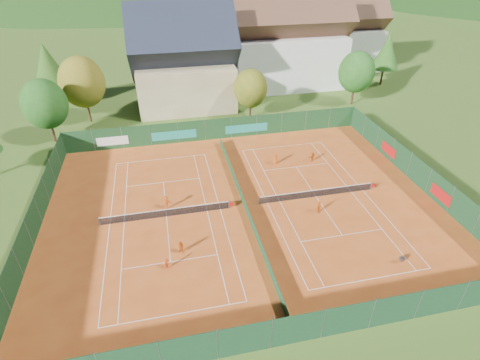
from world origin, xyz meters
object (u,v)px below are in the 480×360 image
(hotel_block_b, at_px, (339,36))
(player_right_near, at_px, (319,207))
(hotel_block_a, at_px, (286,44))
(player_left_near, at_px, (167,264))
(player_left_mid, at_px, (181,248))
(player_right_far_a, at_px, (276,159))
(player_right_far_b, at_px, (312,157))
(player_left_far, at_px, (166,202))
(chalet, at_px, (184,64))
(ball_hopper, at_px, (402,259))

(hotel_block_b, bearing_deg, player_right_near, -116.11)
(hotel_block_a, distance_m, hotel_block_b, 16.14)
(hotel_block_b, bearing_deg, hotel_block_a, -150.26)
(player_left_near, distance_m, player_left_mid, 2.08)
(player_right_far_a, xyz_separation_m, player_right_far_b, (4.67, -0.34, -0.13))
(player_left_mid, xyz_separation_m, player_left_far, (-0.93, 6.90, 0.08))
(player_left_near, height_order, player_right_far_b, player_right_far_b)
(player_left_far, distance_m, player_right_near, 15.56)
(chalet, bearing_deg, player_left_near, -98.14)
(hotel_block_b, relative_size, player_left_mid, 12.66)
(chalet, distance_m, player_right_far_b, 27.01)
(player_right_far_a, bearing_deg, player_right_near, 73.68)
(player_left_mid, bearing_deg, player_right_near, 40.17)
(chalet, xyz_separation_m, player_left_mid, (-3.97, -35.55, -5.94))
(player_right_near, bearing_deg, player_left_far, 123.84)
(player_left_far, height_order, player_right_far_a, player_right_far_a)
(player_left_mid, height_order, player_right_far_b, player_left_mid)
(player_left_near, relative_size, player_left_mid, 0.88)
(hotel_block_a, xyz_separation_m, player_right_far_b, (-5.63, -28.69, -6.74))
(chalet, height_order, hotel_block_a, hotel_block_a)
(player_left_mid, height_order, player_right_far_a, player_right_far_a)
(hotel_block_a, relative_size, player_right_near, 15.49)
(hotel_block_a, relative_size, player_left_far, 14.12)
(chalet, xyz_separation_m, hotel_block_b, (33.00, 14.00, -0.01))
(chalet, height_order, player_right_far_b, chalet)
(player_left_near, bearing_deg, player_right_far_b, 1.95)
(chalet, relative_size, player_left_mid, 11.87)
(player_left_mid, relative_size, player_right_near, 0.98)
(hotel_block_b, bearing_deg, chalet, -157.01)
(ball_hopper, bearing_deg, player_left_mid, 163.78)
(ball_hopper, height_order, player_left_near, player_left_near)
(hotel_block_b, height_order, player_left_far, hotel_block_b)
(player_left_near, bearing_deg, hotel_block_b, 17.40)
(player_left_far, distance_m, player_right_far_a, 14.99)
(player_left_near, xyz_separation_m, player_left_far, (0.41, 8.50, 0.16))
(ball_hopper, bearing_deg, player_right_far_b, 92.80)
(ball_hopper, height_order, player_left_far, player_left_far)
(chalet, xyz_separation_m, player_right_far_b, (13.37, -22.69, -5.98))
(player_left_near, bearing_deg, player_left_far, 51.47)
(ball_hopper, bearing_deg, hotel_block_b, 71.14)
(player_left_far, relative_size, player_right_near, 1.10)
(chalet, distance_m, player_right_far_a, 24.69)
(player_left_mid, height_order, player_right_near, player_right_near)
(hotel_block_b, bearing_deg, player_left_mid, -126.73)
(hotel_block_b, xyz_separation_m, player_left_mid, (-36.97, -49.55, -5.94))
(player_right_far_b, bearing_deg, ball_hopper, 59.94)
(player_right_near, bearing_deg, hotel_block_a, 35.83)
(hotel_block_b, distance_m, player_right_far_a, 44.11)
(hotel_block_a, height_order, ball_hopper, hotel_block_a)
(player_right_far_a, distance_m, player_right_far_b, 4.68)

